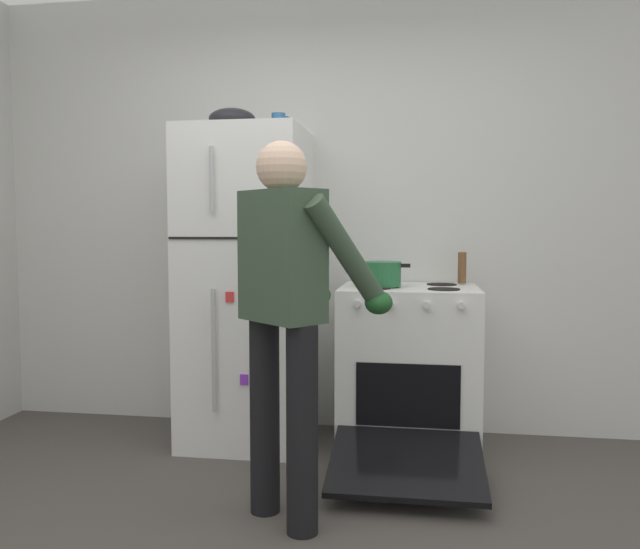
% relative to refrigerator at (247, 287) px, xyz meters
% --- Properties ---
extents(kitchen_wall_back, '(6.00, 0.10, 2.70)m').
position_rel_refrigerator_xyz_m(kitchen_wall_back, '(0.46, 0.38, 0.45)').
color(kitchen_wall_back, silver).
rests_on(kitchen_wall_back, ground).
extents(refrigerator, '(0.68, 0.72, 1.81)m').
position_rel_refrigerator_xyz_m(refrigerator, '(0.00, 0.00, 0.00)').
color(refrigerator, white).
rests_on(refrigerator, ground).
extents(stove_range, '(0.76, 1.22, 0.92)m').
position_rel_refrigerator_xyz_m(stove_range, '(0.94, -0.02, -0.45)').
color(stove_range, white).
rests_on(stove_range, ground).
extents(person_cook, '(0.66, 0.69, 1.60)m').
position_rel_refrigerator_xyz_m(person_cook, '(0.45, -0.97, 0.05)').
color(person_cook, black).
rests_on(person_cook, ground).
extents(red_pot, '(0.33, 0.23, 0.14)m').
position_rel_refrigerator_xyz_m(red_pot, '(0.78, -0.05, 0.09)').
color(red_pot, '#236638').
rests_on(red_pot, stove_range).
extents(coffee_mug, '(0.11, 0.08, 0.10)m').
position_rel_refrigerator_xyz_m(coffee_mug, '(0.18, 0.05, 0.95)').
color(coffee_mug, '#2D6093').
rests_on(coffee_mug, refrigerator).
extents(pepper_mill, '(0.05, 0.05, 0.18)m').
position_rel_refrigerator_xyz_m(pepper_mill, '(1.24, 0.20, 0.11)').
color(pepper_mill, brown).
rests_on(pepper_mill, stove_range).
extents(mixing_bowl, '(0.27, 0.27, 0.12)m').
position_rel_refrigerator_xyz_m(mixing_bowl, '(-0.08, 0.00, 0.96)').
color(mixing_bowl, black).
rests_on(mixing_bowl, refrigerator).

